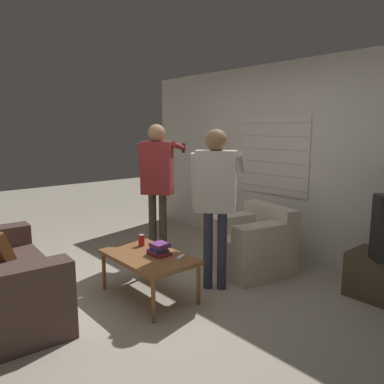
{
  "coord_description": "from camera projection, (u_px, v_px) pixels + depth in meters",
  "views": [
    {
      "loc": [
        3.01,
        -2.14,
        1.71
      ],
      "look_at": [
        -0.12,
        0.57,
        1.0
      ],
      "focal_mm": 35.0,
      "sensor_mm": 36.0,
      "label": 1
    }
  ],
  "objects": [
    {
      "name": "soda_can",
      "position": [
        141.0,
        240.0,
        4.05
      ],
      "size": [
        0.07,
        0.07,
        0.13
      ],
      "color": "red",
      "rests_on": "coffee_table"
    },
    {
      "name": "spare_remote",
      "position": [
        181.0,
        257.0,
        3.67
      ],
      "size": [
        0.09,
        0.14,
        0.02
      ],
      "rotation": [
        0.0,
        0.0,
        0.4
      ],
      "color": "white",
      "rests_on": "coffee_table"
    },
    {
      "name": "book_stack",
      "position": [
        159.0,
        249.0,
        3.76
      ],
      "size": [
        0.23,
        0.18,
        0.12
      ],
      "color": "maroon",
      "rests_on": "coffee_table"
    },
    {
      "name": "wall_back",
      "position": [
        280.0,
        161.0,
        5.01
      ],
      "size": [
        5.2,
        0.08,
        2.55
      ],
      "color": "silver",
      "rests_on": "ground_plane"
    },
    {
      "name": "ground_plane",
      "position": [
        159.0,
        293.0,
        3.91
      ],
      "size": [
        16.0,
        16.0,
        0.0
      ],
      "primitive_type": "plane",
      "color": "#B2A893"
    },
    {
      "name": "person_right_standing",
      "position": [
        216.0,
        189.0,
        3.88
      ],
      "size": [
        0.51,
        0.83,
        1.7
      ],
      "rotation": [
        0.0,
        0.0,
        0.68
      ],
      "color": "#33384C",
      "rests_on": "ground_plane"
    },
    {
      "name": "armchair_beige",
      "position": [
        253.0,
        244.0,
        4.49
      ],
      "size": [
        0.96,
        0.94,
        0.78
      ],
      "rotation": [
        0.0,
        0.0,
        2.92
      ],
      "color": "beige",
      "rests_on": "ground_plane"
    },
    {
      "name": "person_left_standing",
      "position": [
        157.0,
        175.0,
        4.73
      ],
      "size": [
        0.49,
        0.85,
        1.76
      ],
      "rotation": [
        0.0,
        0.0,
        0.67
      ],
      "color": "#4C4233",
      "rests_on": "ground_plane"
    },
    {
      "name": "coffee_table",
      "position": [
        149.0,
        259.0,
        3.78
      ],
      "size": [
        0.99,
        0.61,
        0.45
      ],
      "color": "brown",
      "rests_on": "ground_plane"
    }
  ]
}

